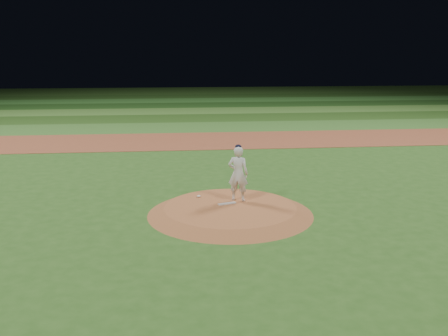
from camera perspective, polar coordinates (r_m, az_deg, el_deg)
The scene contains 12 objects.
ground at distance 16.70m, azimuth 0.72°, elevation -5.24°, with size 120.00×120.00×0.00m, color #2B561B.
infield_dirt_band at distance 30.25m, azimuth -2.39°, elevation 3.16°, with size 70.00×6.00×0.02m, color brown.
outfield_stripe_0 at distance 35.67m, azimuth -2.97°, elevation 4.69°, with size 70.00×5.00×0.02m, color #356926.
outfield_stripe_1 at distance 40.62m, azimuth -3.35°, elevation 5.72°, with size 70.00×5.00×0.02m, color #244A17.
outfield_stripe_2 at distance 45.57m, azimuth -3.66°, elevation 6.53°, with size 70.00×5.00×0.02m, color #42782B.
outfield_stripe_3 at distance 50.54m, azimuth -3.91°, elevation 7.19°, with size 70.00×5.00×0.02m, color #1C4516.
outfield_stripe_4 at distance 55.51m, azimuth -4.11°, elevation 7.72°, with size 70.00×5.00×0.02m, color #317329.
outfield_stripe_5 at distance 60.49m, azimuth -4.28°, elevation 8.17°, with size 70.00×5.00×0.02m, color #224A17.
pitchers_mound at distance 16.66m, azimuth 0.73°, elevation -4.83°, with size 5.50×5.50×0.25m, color #A05B31.
pitching_rubber at distance 16.89m, azimuth 0.35°, elevation -4.08°, with size 0.63×0.16×0.03m, color silver.
rosin_bag at distance 17.67m, azimuth -2.91°, elevation -3.24°, with size 0.14×0.14×0.07m, color white.
pitcher_on_mound at distance 17.03m, azimuth 1.62°, elevation -0.61°, with size 0.81×0.67×1.97m.
Camera 1 is at (-1.87, -15.73, 5.28)m, focal length 40.00 mm.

